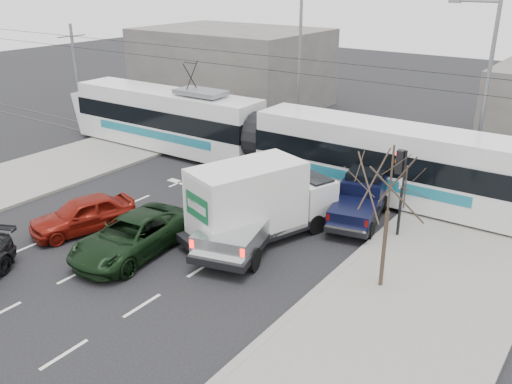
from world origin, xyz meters
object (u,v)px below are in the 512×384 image
Objects in this scene: traffic_signal at (401,174)px; box_truck at (259,202)px; silver_pickup at (251,211)px; red_car at (83,214)px; navy_pickup at (361,198)px; street_lamp_far at (297,60)px; green_car at (133,236)px; street_lamp_near at (483,86)px; tram at (261,137)px; bare_tree at (390,186)px.

box_truck is at bearing -143.18° from traffic_signal.
red_car is (-6.10, -3.57, -0.43)m from silver_pickup.
street_lamp_far is at bearing 122.57° from navy_pickup.
silver_pickup is at bearing 47.28° from green_car.
street_lamp_far reaches higher than navy_pickup.
street_lamp_near is at bearing 54.87° from green_car.
street_lamp_far reaches higher than box_truck.
street_lamp_near reaches higher than box_truck.
traffic_signal is 9.73m from tram.
tram is at bearing -157.56° from street_lamp_near.
tram is (-9.08, 3.40, -0.82)m from traffic_signal.
street_lamp_far is 14.74m from silver_pickup.
traffic_signal is 0.71× the size of navy_pickup.
traffic_signal is 6.08m from silver_pickup.
bare_tree is 6.34m from navy_pickup.
traffic_signal is at bearing 50.59° from red_car.
traffic_signal reaches higher than red_car.
bare_tree is at bearing -48.88° from street_lamp_far.
navy_pickup is at bearing 41.04° from silver_pickup.
bare_tree reaches higher than traffic_signal.
red_car is at bearing -90.75° from street_lamp_far.
silver_pickup reaches higher than green_car.
traffic_signal is at bearing -41.72° from street_lamp_far.
bare_tree is 6.03m from box_truck.
navy_pickup is at bearing 157.35° from traffic_signal.
navy_pickup is at bearing 58.93° from red_car.
silver_pickup is 0.55m from box_truck.
bare_tree is 1.39× the size of traffic_signal.
traffic_signal is 0.40× the size of street_lamp_near.
green_car is at bearing -138.30° from navy_pickup.
red_car is (-3.20, 0.18, -0.00)m from green_car.
green_car is at bearing -160.20° from bare_tree.
traffic_signal is 0.40× the size of street_lamp_far.
traffic_signal is 0.53× the size of silver_pickup.
tram is (-10.21, 7.40, -1.87)m from bare_tree.
box_truck is at bearing -116.06° from street_lamp_near.
navy_pickup is at bearing -112.49° from street_lamp_near.
silver_pickup is at bearing -144.40° from traffic_signal.
traffic_signal is 14.47m from street_lamp_far.
bare_tree is 0.74× the size of silver_pickup.
street_lamp_near is at bearing 68.91° from red_car.
red_car is (-11.71, -14.49, -4.37)m from street_lamp_near.
silver_pickup is at bearing -136.48° from navy_pickup.
street_lamp_near is 1.00× the size of street_lamp_far.
red_car is at bearing -131.18° from box_truck.
navy_pickup is 1.17× the size of red_car.
bare_tree reaches higher than green_car.
traffic_signal is 5.68m from box_truck.
bare_tree is 0.94× the size of green_car.
green_car is at bearing 14.59° from red_car.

